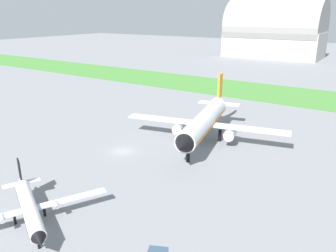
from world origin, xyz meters
TOP-DOWN VIEW (x-y plane):
  - ground_plane at (0.00, 0.00)m, footprint 600.00×600.00m
  - grass_taxiway_strip at (0.00, 67.04)m, footprint 360.00×28.00m
  - airplane_midfield_jet at (10.70, 13.95)m, footprint 34.24×33.80m
  - airplane_foreground_turboprop at (5.64, -24.80)m, footprint 16.36×18.81m
  - hangar_distant at (-21.95, 166.97)m, footprint 56.37×32.92m

SIDE VIEW (x-z plane):
  - ground_plane at x=0.00m, z-range 0.00..0.00m
  - grass_taxiway_strip at x=0.00m, z-range 0.00..0.08m
  - airplane_foreground_turboprop at x=5.64m, z-range -0.82..5.30m
  - airplane_midfield_jet at x=10.70m, z-range -1.71..10.52m
  - hangar_distant at x=-21.95m, z-range -2.30..32.39m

